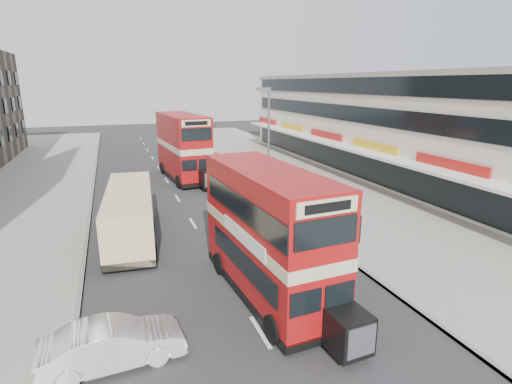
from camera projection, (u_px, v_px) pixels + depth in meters
name	position (u px, v px, depth m)	size (l,w,h in m)	color
ground	(283.00, 369.00, 12.26)	(160.00, 160.00, 0.00)	#28282B
road_surface	(177.00, 198.00, 30.41)	(12.00, 90.00, 0.01)	#28282B
pavement_right	(318.00, 184.00, 34.32)	(12.00, 90.00, 0.15)	gray
kerb_left	(91.00, 205.00, 28.40)	(0.20, 90.00, 0.16)	gray
kerb_right	(253.00, 190.00, 32.39)	(0.20, 90.00, 0.16)	gray
commercial_row	(386.00, 124.00, 37.53)	(9.90, 46.20, 9.30)	beige
street_lamp	(268.00, 134.00, 29.48)	(1.00, 0.20, 8.12)	slate
bus_main	(269.00, 234.00, 15.88)	(3.13, 9.31, 5.10)	black
bus_second	(183.00, 147.00, 35.88)	(3.64, 10.22, 5.58)	black
coach	(130.00, 212.00, 22.39)	(3.13, 9.72, 2.54)	black
car_left_front	(113.00, 344.00, 12.31)	(1.50, 4.29, 1.41)	white
car_right_a	(251.00, 200.00, 27.82)	(1.63, 4.01, 1.16)	#A31022
car_right_b	(232.00, 180.00, 33.62)	(2.05, 4.45, 1.24)	#C26213
car_right_c	(202.00, 156.00, 44.59)	(1.42, 3.52, 1.20)	#5675AC
pedestrian_near	(301.00, 191.00, 28.15)	(0.71, 0.48, 1.93)	gray
cyclist	(250.00, 191.00, 29.65)	(0.81, 1.80, 2.09)	gray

